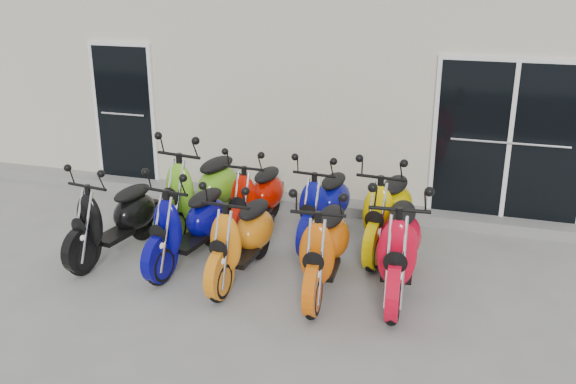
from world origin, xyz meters
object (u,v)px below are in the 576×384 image
Objects in this scene: scooter_front_blue at (188,213)px; scooter_front_red at (400,233)px; scooter_front_black at (113,207)px; scooter_front_orange_a at (241,226)px; scooter_back_blue at (324,195)px; scooter_back_yellow at (388,200)px; scooter_front_orange_b at (325,235)px; scooter_back_green at (200,179)px; scooter_back_red at (257,188)px.

scooter_front_red is at bearing 8.04° from scooter_front_blue.
scooter_front_blue is at bearing 12.50° from scooter_front_black.
scooter_front_orange_a is at bearing -178.96° from scooter_front_red.
scooter_back_blue is (2.35, 1.20, 0.00)m from scooter_front_black.
scooter_back_yellow is at bearing 34.10° from scooter_front_blue.
scooter_front_black is 2.68m from scooter_front_orange_b.
scooter_back_yellow is (2.51, 0.06, -0.05)m from scooter_back_green.
scooter_back_red is at bearing 130.17° from scooter_front_orange_b.
scooter_back_green is 0.77m from scooter_back_red.
scooter_front_red is 1.11× the size of scooter_back_blue.
scooter_back_blue is at bearing 35.59° from scooter_front_black.
scooter_back_yellow is at bearing 101.19° from scooter_front_red.
scooter_front_blue reaches higher than scooter_back_red.
scooter_back_green reaches higher than scooter_back_red.
scooter_back_green is (-2.02, 1.19, 0.07)m from scooter_front_orange_b.
scooter_front_orange_a is 0.88× the size of scooter_back_green.
scooter_back_green is (-0.31, 1.02, 0.08)m from scooter_front_blue.
scooter_back_green is at bearing -168.09° from scooter_back_red.
scooter_back_yellow is (1.75, -0.06, 0.04)m from scooter_back_red.
scooter_front_orange_b is 0.81m from scooter_front_red.
scooter_front_orange_b reaches higher than scooter_back_red.
scooter_back_blue is at bearing 12.32° from scooter_back_green.
scooter_back_green reaches higher than scooter_back_yellow.
scooter_back_blue reaches higher than scooter_front_orange_a.
scooter_back_yellow is at bearing 28.41° from scooter_front_black.
scooter_front_black is 3.37m from scooter_back_yellow.
scooter_back_blue is at bearing 66.20° from scooter_front_orange_a.
scooter_front_orange_a reaches higher than scooter_back_red.
scooter_back_yellow is (0.82, -0.05, 0.04)m from scooter_back_blue.
scooter_back_blue is (-0.33, 1.31, -0.02)m from scooter_front_orange_b.
scooter_back_blue is (1.37, 1.13, -0.01)m from scooter_front_blue.
scooter_front_orange_a is 1.00× the size of scooter_back_blue.
scooter_back_green reaches higher than scooter_front_black.
scooter_front_orange_a is at bearing -134.91° from scooter_back_yellow.
scooter_front_red is at bearing 7.93° from scooter_front_orange_a.
scooter_front_orange_a is at bearing -111.59° from scooter_back_blue.
scooter_back_green is at bearing 145.76° from scooter_front_orange_b.
scooter_front_red is 1.12× the size of scooter_back_red.
scooter_front_orange_a is at bearing -39.98° from scooter_back_green.
scooter_front_red reaches higher than scooter_back_red.
scooter_front_black is 1.27m from scooter_back_green.
scooter_front_orange_a is (0.73, -0.16, -0.01)m from scooter_front_blue.
scooter_front_blue reaches higher than scooter_front_black.
scooter_front_orange_b reaches higher than scooter_front_blue.
scooter_front_orange_b is 1.35m from scooter_back_blue.
scooter_back_yellow reaches higher than scooter_front_black.
scooter_back_green reaches higher than scooter_front_blue.
scooter_front_blue is 1.02× the size of scooter_front_orange_a.
scooter_front_black is at bearing -168.09° from scooter_front_blue.
scooter_back_yellow reaches higher than scooter_back_red.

